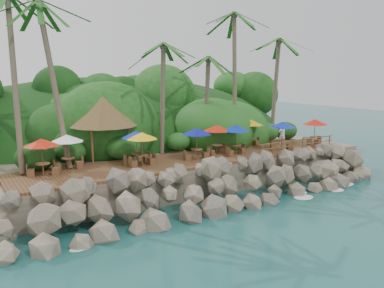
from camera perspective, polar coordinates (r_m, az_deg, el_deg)
ground at (r=25.65m, az=7.25°, el=-9.54°), size 140.00×140.00×0.00m
land_base at (r=38.61m, az=-7.92°, el=-1.19°), size 32.00×25.20×2.10m
jungle_hill at (r=45.63m, az=-11.77°, el=-0.88°), size 44.80×28.00×15.40m
seawall at (r=26.78m, az=4.58°, el=-6.04°), size 29.00×4.00×2.30m
terrace at (r=29.72m, az=-0.00°, el=-2.28°), size 26.00×5.00×0.20m
jungle_foliage at (r=37.94m, az=-7.26°, el=-3.00°), size 44.00×16.00×12.00m
foam_line at (r=25.85m, az=6.82°, el=-9.30°), size 25.20×0.80×0.06m
palms at (r=31.40m, az=-3.09°, el=16.46°), size 28.40×6.92×12.55m
palapa at (r=30.36m, az=-12.64°, el=4.60°), size 5.06×5.06×4.60m
dining_clusters at (r=29.63m, az=0.81°, el=1.72°), size 24.49×4.92×2.35m
railing at (r=33.29m, az=14.99°, el=-0.03°), size 8.30×0.10×1.00m
waiter at (r=36.32m, az=12.81°, el=1.33°), size 0.75×0.63×1.74m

